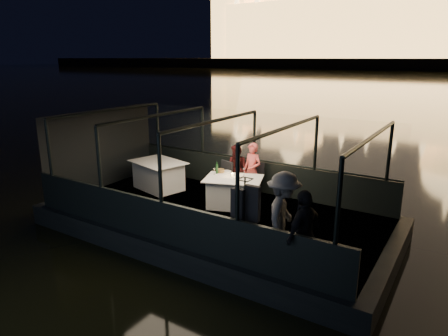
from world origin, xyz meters
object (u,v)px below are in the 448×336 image
Objects in this scene: dining_table_aft at (159,176)px; chair_port_right at (253,181)px; dining_table_central at (233,192)px; coat_stand at (244,215)px; chair_port_left at (223,180)px; person_woman_coral at (252,171)px; passenger_stripe at (283,218)px; wine_bottle at (217,168)px; person_man_maroon at (237,167)px; passenger_dark at (304,231)px.

chair_port_right is (2.67, 0.86, 0.06)m from dining_table_aft.
coat_stand reaches higher than dining_table_central.
chair_port_left is 0.85m from person_woman_coral.
passenger_stripe reaches higher than person_woman_coral.
person_woman_coral is 1.02m from wine_bottle.
person_woman_coral reaches higher than person_man_maroon.
dining_table_central is at bearing -24.24° from chair_port_left.
person_woman_coral reaches higher than chair_port_right.
person_man_maroon is 4.60m from passenger_dark.
passenger_stripe is at bearing -22.35° from dining_table_aft.
person_man_maroon is at bearing 29.21° from passenger_stripe.
dining_table_aft is 2.81m from person_woman_coral.
chair_port_right is (0.74, 0.36, 0.00)m from chair_port_left.
chair_port_left is 0.54× the size of passenger_stripe.
dining_table_central is 0.93m from chair_port_right.
person_woman_coral is at bearing -172.41° from chair_port_right.
chair_port_right is 0.61× the size of person_woman_coral.
wine_bottle is at bearing 40.19° from passenger_stripe.
chair_port_left is 0.58× the size of coat_stand.
wine_bottle reaches higher than dining_table_aft.
dining_table_central is at bearing 125.22° from coat_stand.
dining_table_aft is at bearing 178.64° from dining_table_central.
dining_table_aft is at bearing -177.75° from wine_bottle.
passenger_stripe is at bearing 30.81° from coat_stand.
dining_table_aft is 2.81m from chair_port_right.
chair_port_left is at bearing 139.80° from dining_table_central.
dining_table_central is 4.58× the size of wine_bottle.
person_man_maroon is at bearing -177.40° from person_woman_coral.
passenger_stripe is at bearing -24.62° from chair_port_left.
chair_port_right is at bearing 41.83° from chair_port_left.
coat_stand is (2.29, -2.86, 0.45)m from chair_port_left.
chair_port_right is at bearing -3.67° from person_man_maroon.
passenger_stripe is (0.62, 0.37, -0.05)m from coat_stand.
dining_table_central is 0.92× the size of dining_table_aft.
dining_table_aft is at bearing -149.47° from chair_port_left.
coat_stand is 5.20× the size of wine_bottle.
chair_port_left is 0.63m from wine_bottle.
person_woman_coral reaches higher than wine_bottle.
person_man_maroon is 4.40× the size of wine_bottle.
passenger_dark is at bearing -35.38° from wine_bottle.
chair_port_right is 0.30m from person_woman_coral.
wine_bottle is (-0.65, -0.77, 0.17)m from person_woman_coral.
passenger_stripe is (4.84, -1.99, 0.47)m from dining_table_aft.
passenger_stripe reaches higher than passenger_dark.
passenger_dark is at bearing -39.10° from dining_table_central.
person_man_maroon is 0.87× the size of passenger_dark.
passenger_dark is (2.78, -2.26, 0.47)m from dining_table_central.
wine_bottle is (-2.84, 2.07, 0.06)m from passenger_stripe.
passenger_stripe reaches higher than wine_bottle.
person_woman_coral reaches higher than chair_port_left.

